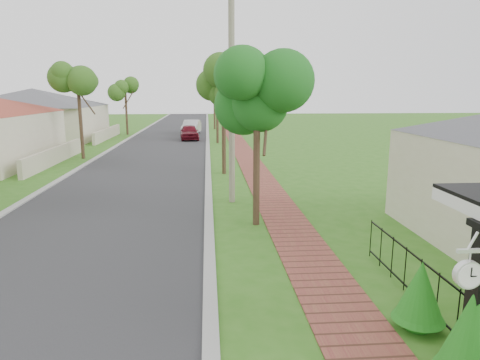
{
  "coord_description": "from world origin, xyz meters",
  "views": [
    {
      "loc": [
        0.65,
        -6.42,
        4.28
      ],
      "look_at": [
        1.67,
        7.0,
        1.5
      ],
      "focal_mm": 32.0,
      "sensor_mm": 36.0,
      "label": 1
    }
  ],
  "objects_px": {
    "utility_pole": "(232,82)",
    "near_tree": "(257,96)",
    "parked_car_white": "(191,127)",
    "station_clock": "(469,272)",
    "porch_post": "(479,313)",
    "parked_car_red": "(189,132)"
  },
  "relations": [
    {
      "from": "parked_car_white",
      "to": "near_tree",
      "type": "relative_size",
      "value": 0.83
    },
    {
      "from": "parked_car_white",
      "to": "utility_pole",
      "type": "bearing_deg",
      "value": -78.19
    },
    {
      "from": "porch_post",
      "to": "near_tree",
      "type": "height_order",
      "value": "near_tree"
    },
    {
      "from": "near_tree",
      "to": "parked_car_red",
      "type": "bearing_deg",
      "value": 97.06
    },
    {
      "from": "utility_pole",
      "to": "parked_car_red",
      "type": "bearing_deg",
      "value": 96.45
    },
    {
      "from": "parked_car_red",
      "to": "station_clock",
      "type": "distance_m",
      "value": 34.63
    },
    {
      "from": "porch_post",
      "to": "utility_pole",
      "type": "height_order",
      "value": "utility_pole"
    },
    {
      "from": "parked_car_white",
      "to": "near_tree",
      "type": "height_order",
      "value": "near_tree"
    },
    {
      "from": "parked_car_red",
      "to": "parked_car_white",
      "type": "height_order",
      "value": "parked_car_white"
    },
    {
      "from": "porch_post",
      "to": "parked_car_white",
      "type": "xyz_separation_m",
      "value": [
        -5.55,
        38.99,
        -0.4
      ]
    },
    {
      "from": "parked_car_white",
      "to": "station_clock",
      "type": "bearing_deg",
      "value": -76.13
    },
    {
      "from": "utility_pole",
      "to": "parked_car_white",
      "type": "bearing_deg",
      "value": 95.27
    },
    {
      "from": "parked_car_white",
      "to": "station_clock",
      "type": "height_order",
      "value": "station_clock"
    },
    {
      "from": "near_tree",
      "to": "station_clock",
      "type": "height_order",
      "value": "near_tree"
    },
    {
      "from": "porch_post",
      "to": "parked_car_white",
      "type": "relative_size",
      "value": 0.58
    },
    {
      "from": "station_clock",
      "to": "porch_post",
      "type": "bearing_deg",
      "value": 39.31
    },
    {
      "from": "utility_pole",
      "to": "porch_post",
      "type": "bearing_deg",
      "value": -74.89
    },
    {
      "from": "porch_post",
      "to": "station_clock",
      "type": "height_order",
      "value": "porch_post"
    },
    {
      "from": "porch_post",
      "to": "near_tree",
      "type": "relative_size",
      "value": 0.48
    },
    {
      "from": "near_tree",
      "to": "utility_pole",
      "type": "xyz_separation_m",
      "value": [
        -0.62,
        3.0,
        0.48
      ]
    },
    {
      "from": "utility_pole",
      "to": "near_tree",
      "type": "bearing_deg",
      "value": -78.33
    },
    {
      "from": "parked_car_white",
      "to": "station_clock",
      "type": "distance_m",
      "value": 39.74
    }
  ]
}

